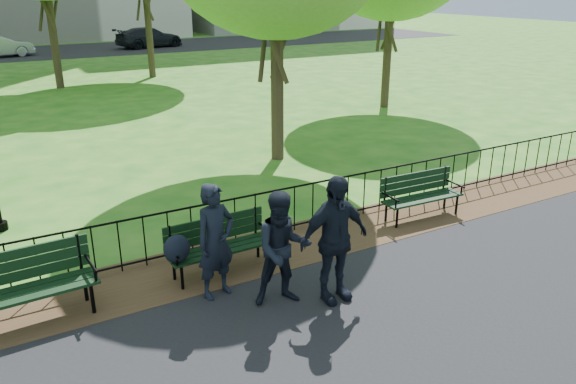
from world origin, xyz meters
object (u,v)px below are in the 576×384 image
person_right (334,239)px  person_left (216,241)px  person_mid (283,249)px  park_bench_main (200,243)px  park_bench_right_a (420,190)px  park_bench_left_a (18,281)px  sedan_dark (149,37)px

person_right → person_left: bearing=146.1°
person_mid → person_right: person_right is taller
park_bench_main → person_right: (1.44, -1.52, 0.35)m
park_bench_right_a → person_mid: (-3.88, -1.44, 0.31)m
park_bench_left_a → person_mid: 3.58m
person_left → sedan_dark: (9.17, 33.73, -0.17)m
person_mid → park_bench_right_a: bearing=36.6°
sedan_dark → park_bench_left_a: bearing=149.1°
person_mid → park_bench_main: bearing=137.9°
park_bench_main → park_bench_right_a: 4.65m
person_mid → sedan_dark: (8.43, 34.38, -0.15)m
person_left → sedan_dark: person_left is taller
person_right → sedan_dark: 35.52m
person_mid → person_left: bearing=154.6°
park_bench_main → person_right: person_right is taller
person_mid → person_right: 0.74m
park_bench_left_a → person_left: 2.67m
park_bench_right_a → person_mid: 4.15m
park_bench_main → park_bench_left_a: size_ratio=0.92×
person_left → sedan_dark: size_ratio=0.36×
park_bench_main → person_mid: bearing=-59.7°
sedan_dark → person_left: bearing=153.4°
park_bench_main → park_bench_right_a: bearing=1.1°
person_left → park_bench_left_a: bearing=152.1°
person_mid → sedan_dark: 35.40m
park_bench_main → sedan_dark: sedan_dark is taller
park_bench_right_a → sedan_dark: 33.25m
person_left → sedan_dark: 34.95m
person_right → park_bench_main: bearing=133.0°
park_bench_main → person_left: person_left is taller
park_bench_left_a → sedan_dark: (11.74, 33.07, 0.07)m
park_bench_right_a → person_right: 3.66m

